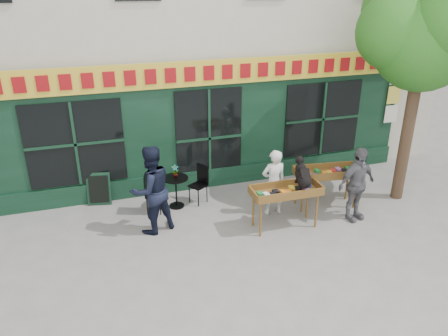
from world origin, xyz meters
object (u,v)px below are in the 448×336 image
(book_cart_right, at_px, (327,174))
(bistro_table, at_px, (176,186))
(man_right, at_px, (357,184))
(woman, at_px, (274,182))
(dog, at_px, (303,172))
(man_left, at_px, (151,190))
(book_cart_center, at_px, (286,193))

(book_cart_right, xyz_separation_m, bistro_table, (-3.41, 1.04, -0.28))
(book_cart_right, relative_size, man_right, 0.91)
(man_right, bearing_deg, woman, 141.76)
(dog, bearing_deg, man_left, 167.19)
(book_cart_center, xyz_separation_m, bistro_table, (-2.07, 1.63, -0.28))
(book_cart_right, bearing_deg, man_left, -173.97)
(woman, height_order, man_right, man_right)
(woman, distance_m, book_cart_right, 1.34)
(man_right, relative_size, bistro_table, 2.28)
(dog, height_order, bistro_table, dog)
(bistro_table, relative_size, man_left, 0.39)
(bistro_table, bearing_deg, woman, -25.38)
(dog, distance_m, bistro_table, 3.04)
(bistro_table, bearing_deg, man_right, -25.74)
(man_right, distance_m, man_left, 4.50)
(dog, distance_m, book_cart_right, 1.27)
(woman, bearing_deg, dog, 117.82)
(book_cart_center, bearing_deg, dog, -6.88)
(book_cart_center, xyz_separation_m, man_left, (-2.77, 0.73, 0.15))
(man_right, xyz_separation_m, man_left, (-4.41, 0.89, 0.11))
(dog, relative_size, bistro_table, 0.79)
(woman, xyz_separation_m, bistro_table, (-2.07, 0.98, -0.24))
(dog, xyz_separation_m, woman, (-0.35, 0.70, -0.51))
(woman, xyz_separation_m, man_right, (1.64, -0.81, 0.08))
(man_left, bearing_deg, dog, 144.81)
(book_cart_center, relative_size, man_right, 0.87)
(woman, relative_size, man_left, 0.80)
(dog, height_order, man_right, man_right)
(bistro_table, bearing_deg, man_left, -127.87)
(dog, relative_size, woman, 0.38)
(dog, distance_m, man_left, 3.23)
(bistro_table, bearing_deg, book_cart_right, -16.93)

